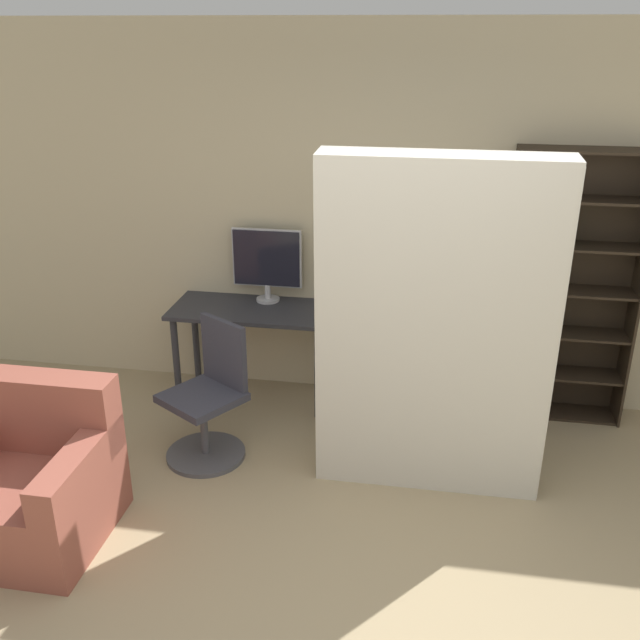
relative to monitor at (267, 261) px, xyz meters
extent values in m
cube|color=#C6B793|center=(0.92, 0.13, 0.31)|extent=(8.00, 0.06, 2.70)
cube|color=#2D2D33|center=(-0.08, -0.17, -0.32)|extent=(1.18, 0.55, 0.03)
cylinder|color=#2D2D33|center=(-0.61, -0.39, -0.69)|extent=(0.05, 0.05, 0.70)
cylinder|color=#2D2D33|center=(0.45, -0.39, -0.69)|extent=(0.05, 0.05, 0.70)
cylinder|color=#2D2D33|center=(-0.61, 0.04, -0.69)|extent=(0.05, 0.05, 0.70)
cylinder|color=#2D2D33|center=(0.45, 0.04, -0.69)|extent=(0.05, 0.05, 0.70)
cylinder|color=#B7B7BC|center=(0.00, 0.00, -0.30)|extent=(0.17, 0.17, 0.02)
cylinder|color=#B7B7BC|center=(0.00, 0.00, -0.24)|extent=(0.04, 0.04, 0.11)
cube|color=#B7B7BC|center=(0.00, 0.00, 0.02)|extent=(0.52, 0.02, 0.44)
cube|color=black|center=(0.00, 0.00, 0.02)|extent=(0.49, 0.03, 0.41)
cylinder|color=#4C4C51|center=(-0.19, -1.02, -1.02)|extent=(0.52, 0.52, 0.03)
cylinder|color=#4C4C51|center=(-0.19, -1.02, -0.82)|extent=(0.05, 0.05, 0.38)
cube|color=#33333D|center=(-0.19, -1.02, -0.60)|extent=(0.61, 0.61, 0.05)
cube|color=#33333D|center=(-0.09, -0.85, -0.35)|extent=(0.35, 0.25, 0.45)
cube|color=#2D2319|center=(1.71, -0.04, -0.08)|extent=(0.02, 0.29, 1.91)
cube|color=#2D2319|center=(2.57, -0.04, -0.08)|extent=(0.02, 0.29, 1.91)
cube|color=#2D2319|center=(2.14, 0.10, -0.08)|extent=(0.88, 0.02, 1.91)
cube|color=#2D2319|center=(2.14, -0.04, -1.03)|extent=(0.85, 0.25, 0.02)
cube|color=#2D2319|center=(2.14, -0.04, -0.71)|extent=(0.85, 0.25, 0.02)
cube|color=#2D2319|center=(2.14, -0.04, -0.40)|extent=(0.85, 0.25, 0.02)
cube|color=#2D2319|center=(2.14, -0.04, -0.08)|extent=(0.85, 0.25, 0.02)
cube|color=#2D2319|center=(2.14, -0.04, 0.23)|extent=(0.85, 0.25, 0.02)
cube|color=#2D2319|center=(2.14, -0.04, 0.55)|extent=(0.85, 0.25, 0.02)
cube|color=#2D2319|center=(2.14, -0.04, 0.87)|extent=(0.85, 0.25, 0.02)
cube|color=#287A38|center=(1.74, -0.03, -0.90)|extent=(0.02, 0.21, 0.25)
cube|color=#287A38|center=(1.78, 0.00, -0.90)|extent=(0.03, 0.16, 0.25)
cube|color=#232328|center=(1.81, 0.00, -0.91)|extent=(0.04, 0.15, 0.23)
cube|color=silver|center=(1.86, -0.06, -0.92)|extent=(0.03, 0.16, 0.21)
cube|color=red|center=(1.90, -0.04, -0.93)|extent=(0.02, 0.17, 0.18)
cube|color=red|center=(1.94, -0.05, -0.90)|extent=(0.04, 0.18, 0.23)
cube|color=silver|center=(1.74, -0.01, -0.59)|extent=(0.02, 0.16, 0.23)
cube|color=gold|center=(1.78, -0.06, -0.57)|extent=(0.04, 0.17, 0.26)
cube|color=#232328|center=(1.83, -0.03, -0.60)|extent=(0.04, 0.14, 0.20)
cube|color=silver|center=(1.87, -0.03, -0.58)|extent=(0.03, 0.19, 0.26)
cube|color=#1E4C9E|center=(1.90, -0.09, -0.61)|extent=(0.02, 0.15, 0.19)
cube|color=#1E4C9E|center=(1.94, -0.03, -0.61)|extent=(0.03, 0.20, 0.19)
cube|color=#232328|center=(1.98, -0.02, -0.62)|extent=(0.04, 0.18, 0.18)
cube|color=brown|center=(2.01, -0.01, -0.58)|extent=(0.02, 0.19, 0.25)
cube|color=brown|center=(2.04, -0.05, -0.61)|extent=(0.03, 0.19, 0.20)
cube|color=#232328|center=(1.75, -0.04, -0.25)|extent=(0.04, 0.21, 0.27)
cube|color=#7A2D84|center=(1.79, -0.01, -0.27)|extent=(0.02, 0.14, 0.24)
cube|color=#287A38|center=(1.82, -0.03, -0.29)|extent=(0.02, 0.21, 0.19)
cube|color=#287A38|center=(1.84, -0.01, -0.26)|extent=(0.02, 0.15, 0.25)
cube|color=red|center=(1.88, -0.03, -0.25)|extent=(0.03, 0.19, 0.27)
cube|color=orange|center=(1.92, -0.05, -0.28)|extent=(0.03, 0.16, 0.22)
cube|color=#232328|center=(1.96, -0.04, -0.26)|extent=(0.04, 0.15, 0.25)
cube|color=#287A38|center=(2.00, -0.01, -0.27)|extent=(0.03, 0.15, 0.23)
cube|color=teal|center=(1.74, -0.04, 0.06)|extent=(0.02, 0.17, 0.26)
cube|color=#232328|center=(1.77, -0.05, 0.04)|extent=(0.02, 0.15, 0.23)
cube|color=brown|center=(1.81, -0.06, 0.03)|extent=(0.03, 0.20, 0.21)
cube|color=gold|center=(1.84, -0.04, 0.05)|extent=(0.03, 0.16, 0.24)
cube|color=#232328|center=(1.75, -0.02, 0.35)|extent=(0.03, 0.19, 0.21)
cube|color=red|center=(1.78, -0.09, 0.34)|extent=(0.03, 0.15, 0.19)
cube|color=silver|center=(1.83, -0.04, 0.34)|extent=(0.04, 0.20, 0.20)
cube|color=silver|center=(1.87, 0.00, 0.35)|extent=(0.03, 0.16, 0.22)
cube|color=brown|center=(1.91, -0.08, 0.37)|extent=(0.03, 0.17, 0.25)
cube|color=orange|center=(1.95, -0.05, 0.35)|extent=(0.03, 0.16, 0.21)
cube|color=#232328|center=(1.99, -0.07, 0.36)|extent=(0.03, 0.14, 0.24)
cube|color=#287A38|center=(2.02, -0.07, 0.36)|extent=(0.02, 0.17, 0.24)
cube|color=#287A38|center=(1.75, -0.07, 0.69)|extent=(0.03, 0.18, 0.26)
cube|color=silver|center=(1.78, -0.02, 0.65)|extent=(0.02, 0.21, 0.18)
cube|color=#287A38|center=(1.81, 0.00, 0.66)|extent=(0.03, 0.16, 0.20)
cube|color=#7A2D84|center=(1.85, -0.06, 0.69)|extent=(0.04, 0.17, 0.26)
cube|color=beige|center=(1.24, -1.06, -0.02)|extent=(1.34, 0.32, 2.04)
cube|color=beige|center=(1.91, -1.06, -0.02)|extent=(0.01, 0.32, 1.99)
cube|color=#934C3D|center=(-0.90, -1.95, -0.84)|extent=(0.85, 0.80, 0.40)
cube|color=#934C3D|center=(-0.90, -1.65, -0.41)|extent=(0.85, 0.20, 0.45)
cube|color=#934C3D|center=(-0.56, -1.95, -0.54)|extent=(0.16, 0.80, 0.20)
camera|label=1|loc=(1.23, -4.85, 1.60)|focal=40.00mm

